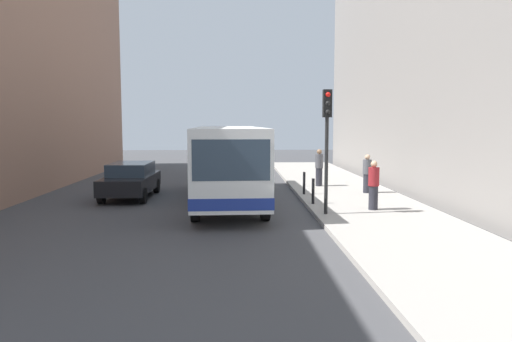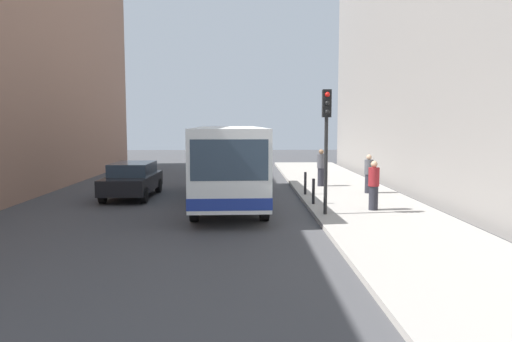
% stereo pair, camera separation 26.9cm
% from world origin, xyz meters
% --- Properties ---
extents(ground_plane, '(80.00, 80.00, 0.00)m').
position_xyz_m(ground_plane, '(0.00, 0.00, 0.00)').
color(ground_plane, '#424244').
extents(sidewalk, '(4.40, 40.00, 0.15)m').
position_xyz_m(sidewalk, '(5.40, 0.00, 0.07)').
color(sidewalk, '#9E9991').
rests_on(sidewalk, ground).
extents(building_right, '(7.00, 32.00, 14.18)m').
position_xyz_m(building_right, '(11.50, 4.00, 7.09)').
color(building_right, gray).
rests_on(building_right, ground).
extents(bus, '(2.87, 11.09, 3.00)m').
position_xyz_m(bus, '(0.25, 2.53, 1.73)').
color(bus, white).
rests_on(bus, ground).
extents(car_beside_bus, '(1.91, 4.42, 1.48)m').
position_xyz_m(car_beside_bus, '(-3.90, 3.63, 0.78)').
color(car_beside_bus, black).
rests_on(car_beside_bus, ground).
extents(car_behind_bus, '(2.14, 4.53, 1.48)m').
position_xyz_m(car_behind_bus, '(0.30, 12.15, 0.78)').
color(car_behind_bus, '#A5A8AD').
rests_on(car_behind_bus, ground).
extents(traffic_light, '(0.28, 0.33, 4.10)m').
position_xyz_m(traffic_light, '(3.55, -1.19, 3.01)').
color(traffic_light, black).
rests_on(traffic_light, sidewalk).
extents(bollard_near, '(0.11, 0.11, 0.95)m').
position_xyz_m(bollard_near, '(3.45, 0.89, 0.62)').
color(bollard_near, black).
rests_on(bollard_near, sidewalk).
extents(bollard_mid, '(0.11, 0.11, 0.95)m').
position_xyz_m(bollard_mid, '(3.45, 3.32, 0.62)').
color(bollard_mid, black).
rests_on(bollard_mid, sidewalk).
extents(pedestrian_near_signal, '(0.38, 0.38, 1.71)m').
position_xyz_m(pedestrian_near_signal, '(5.35, -0.44, 1.00)').
color(pedestrian_near_signal, '#26262D').
rests_on(pedestrian_near_signal, sidewalk).
extents(pedestrian_mid_sidewalk, '(0.38, 0.38, 1.67)m').
position_xyz_m(pedestrian_mid_sidewalk, '(6.23, 3.64, 0.98)').
color(pedestrian_mid_sidewalk, '#26262D').
rests_on(pedestrian_mid_sidewalk, sidewalk).
extents(pedestrian_far_sidewalk, '(0.38, 0.38, 1.77)m').
position_xyz_m(pedestrian_far_sidewalk, '(4.54, 6.00, 1.03)').
color(pedestrian_far_sidewalk, '#26262D').
rests_on(pedestrian_far_sidewalk, sidewalk).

